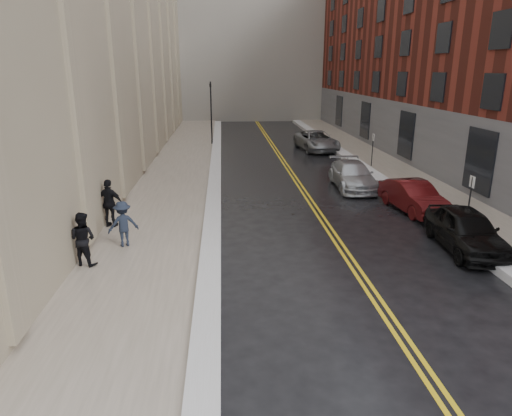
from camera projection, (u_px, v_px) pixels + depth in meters
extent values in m
plane|color=black|center=(305.00, 362.00, 10.03)|extent=(160.00, 160.00, 0.00)
cube|color=gray|center=(173.00, 185.00, 24.96)|extent=(4.00, 64.00, 0.15)
cube|color=gray|center=(412.00, 181.00, 25.90)|extent=(3.00, 64.00, 0.15)
cube|color=gold|center=(297.00, 184.00, 25.46)|extent=(0.12, 64.00, 0.01)
cube|color=gold|center=(301.00, 184.00, 25.48)|extent=(0.12, 64.00, 0.01)
cube|color=silver|center=(215.00, 184.00, 25.10)|extent=(0.70, 60.80, 0.26)
cube|color=silver|center=(380.00, 180.00, 25.75)|extent=(0.85, 60.80, 0.30)
cube|color=maroon|center=(507.00, 25.00, 30.56)|extent=(14.00, 50.00, 18.00)
cylinder|color=black|center=(211.00, 114.00, 37.70)|extent=(0.12, 0.12, 5.20)
imported|color=black|center=(211.00, 89.00, 37.12)|extent=(0.18, 0.15, 0.90)
cylinder|color=black|center=(469.00, 204.00, 17.89)|extent=(0.06, 0.06, 2.20)
cube|color=white|center=(472.00, 182.00, 17.63)|extent=(0.02, 0.35, 0.45)
cylinder|color=black|center=(372.00, 151.00, 29.34)|extent=(0.06, 0.06, 2.20)
cube|color=white|center=(373.00, 137.00, 29.07)|extent=(0.02, 0.35, 0.45)
imported|color=black|center=(466.00, 230.00, 16.07)|extent=(2.10, 4.50, 1.49)
imported|color=#480C0E|center=(413.00, 196.00, 20.51)|extent=(1.97, 4.31, 1.37)
imported|color=#AEB1B6|center=(353.00, 175.00, 24.53)|extent=(2.12, 4.86, 1.39)
imported|color=gray|center=(317.00, 141.00, 35.94)|extent=(3.12, 5.71, 1.52)
imported|color=black|center=(83.00, 239.00, 14.45)|extent=(1.03, 0.92, 1.75)
imported|color=#1C2332|center=(123.00, 224.00, 16.02)|extent=(1.20, 0.95, 1.63)
imported|color=black|center=(110.00, 203.00, 17.95)|extent=(1.21, 0.74, 1.92)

